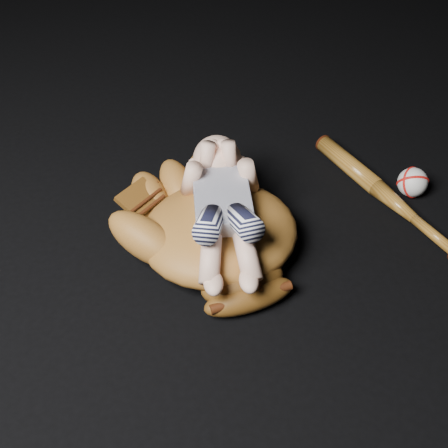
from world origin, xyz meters
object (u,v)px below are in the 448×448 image
object	(u,v)px
baseball	(413,182)
newborn_baby	(224,207)
baseball_glove	(219,226)
baseball_bat	(384,194)

from	to	relation	value
baseball	newborn_baby	bearing A→B (deg)	-165.97
baseball_glove	baseball	size ratio (longest dim) A/B	6.62
newborn_baby	baseball_bat	size ratio (longest dim) A/B	0.86
newborn_baby	baseball	distance (m)	0.48
newborn_baby	baseball	xyz separation A→B (m)	(0.46, 0.11, -0.10)
baseball_glove	baseball	distance (m)	0.48
baseball_glove	baseball	world-z (taller)	baseball_glove
newborn_baby	baseball_bat	bearing A→B (deg)	19.96
baseball_bat	baseball	distance (m)	0.07
baseball_glove	newborn_baby	bearing A→B (deg)	-66.84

